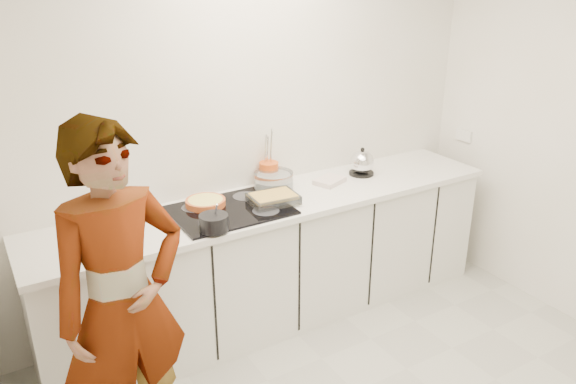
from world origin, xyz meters
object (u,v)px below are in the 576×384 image
utensil_crock (269,174)px  hob (230,210)px  saucepan (214,223)px  kettle (362,163)px  cook (123,304)px  baking_dish (273,198)px  mixing_bowl (274,182)px  tart_dish (206,202)px

utensil_crock → hob: bearing=-147.9°
saucepan → utensil_crock: bearing=37.8°
hob → utensil_crock: bearing=32.1°
kettle → saucepan: bearing=-165.9°
kettle → cook: 2.15m
kettle → utensil_crock: kettle is taller
saucepan → utensil_crock: saucepan is taller
hob → kettle: bearing=5.5°
hob → utensil_crock: utensil_crock is taller
saucepan → baking_dish: (0.49, 0.17, -0.01)m
saucepan → kettle: (1.34, 0.34, 0.03)m
baking_dish → mixing_bowl: bearing=59.9°
tart_dish → saucepan: size_ratio=1.58×
kettle → tart_dish: bearing=178.9°
mixing_bowl → cook: 1.54m
saucepan → cook: bearing=-146.2°
tart_dish → saucepan: saucepan is taller
tart_dish → saucepan: (-0.10, -0.36, 0.02)m
kettle → cook: size_ratio=0.12×
tart_dish → saucepan: 0.38m
baking_dish → hob: bearing=169.4°
kettle → cook: (-2.00, -0.78, -0.11)m
hob → saucepan: saucepan is taller
tart_dish → mixing_bowl: size_ratio=0.92×
baking_dish → utensil_crock: 0.36m
utensil_crock → tart_dish: bearing=-165.6°
cook → mixing_bowl: bearing=23.2°
tart_dish → cook: cook is taller
tart_dish → hob: bearing=-51.1°
kettle → utensil_crock: 0.71m
cook → tart_dish: bearing=36.4°
kettle → utensil_crock: bearing=166.7°
saucepan → kettle: 1.38m
tart_dish → kettle: bearing=-1.1°
tart_dish → utensil_crock: 0.56m
tart_dish → kettle: kettle is taller
hob → utensil_crock: (0.43, 0.27, 0.08)m
baking_dish → tart_dish: bearing=154.5°
saucepan → mixing_bowl: size_ratio=0.58×
hob → tart_dish: (-0.11, 0.13, 0.03)m
hob → kettle: size_ratio=3.25×
hob → tart_dish: size_ratio=2.26×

